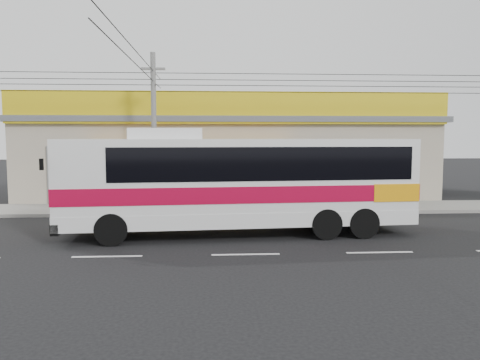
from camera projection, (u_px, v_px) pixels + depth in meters
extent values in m
plane|color=black|center=(240.00, 237.00, 16.16)|extent=(120.00, 120.00, 0.00)
cube|color=slate|center=(233.00, 208.00, 22.12)|extent=(30.00, 3.20, 0.15)
cube|color=#AA9F89|center=(228.00, 160.00, 27.50)|extent=(22.00, 8.00, 4.20)
cube|color=#54565B|center=(228.00, 122.00, 27.30)|extent=(22.60, 8.60, 0.30)
cube|color=gold|center=(231.00, 108.00, 23.15)|extent=(22.00, 0.24, 1.60)
cube|color=#B4340A|center=(191.00, 107.00, 23.00)|extent=(9.00, 0.10, 1.20)
cube|color=#1B7314|center=(360.00, 108.00, 23.52)|extent=(2.40, 0.10, 1.10)
cube|color=navy|center=(412.00, 108.00, 23.68)|extent=(2.20, 0.10, 1.10)
cube|color=#B4340A|center=(45.00, 107.00, 22.58)|extent=(3.00, 0.10, 1.10)
cube|color=#F29F0D|center=(191.00, 146.00, 23.02)|extent=(10.00, 1.20, 0.37)
cube|color=silver|center=(239.00, 181.00, 16.31)|extent=(12.20, 3.37, 2.91)
cube|color=#A20629|center=(239.00, 191.00, 16.34)|extent=(12.24, 3.41, 0.55)
cube|color=orange|center=(381.00, 189.00, 17.03)|extent=(1.79, 2.68, 0.60)
cube|color=black|center=(259.00, 162.00, 16.34)|extent=(10.20, 3.26, 1.10)
cube|color=black|center=(61.00, 170.00, 15.48)|extent=(0.32, 2.21, 1.51)
cube|color=silver|center=(165.00, 134.00, 15.83)|extent=(2.50, 1.57, 0.36)
cylinder|color=black|center=(111.00, 229.00, 14.76)|extent=(1.06, 0.40, 1.04)
cylinder|color=black|center=(120.00, 217.00, 17.00)|extent=(1.06, 0.40, 1.04)
cylinder|color=black|center=(363.00, 223.00, 15.85)|extent=(1.06, 0.40, 1.04)
cylinder|color=black|center=(340.00, 213.00, 18.09)|extent=(1.06, 0.40, 1.04)
imported|color=maroon|center=(161.00, 198.00, 22.05)|extent=(1.74, 1.32, 0.88)
cylinder|color=slate|center=(154.00, 134.00, 20.99)|extent=(0.23, 0.23, 7.18)
cube|color=slate|center=(153.00, 69.00, 20.73)|extent=(1.08, 0.11, 0.11)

